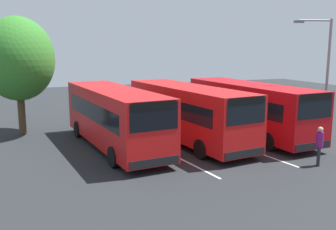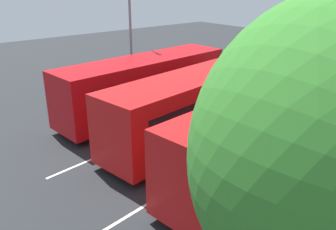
% 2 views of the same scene
% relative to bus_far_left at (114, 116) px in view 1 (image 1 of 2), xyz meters
% --- Properties ---
extents(ground_plane, '(66.37, 66.37, 0.00)m').
position_rel_bus_far_left_xyz_m(ground_plane, '(-0.10, 4.07, -1.75)').
color(ground_plane, '#232628').
extents(bus_far_left, '(10.36, 3.51, 3.19)m').
position_rel_bus_far_left_xyz_m(bus_far_left, '(0.00, 0.00, 0.00)').
color(bus_far_left, red).
rests_on(bus_far_left, ground).
extents(bus_center_left, '(10.39, 3.78, 3.19)m').
position_rel_bus_far_left_xyz_m(bus_center_left, '(0.25, 4.17, 0.00)').
color(bus_center_left, red).
rests_on(bus_center_left, ground).
extents(bus_center_right, '(10.32, 3.28, 3.19)m').
position_rel_bus_far_left_xyz_m(bus_center_right, '(0.31, 8.27, 0.00)').
color(bus_center_right, '#B70C11').
rests_on(bus_center_right, ground).
extents(pedestrian, '(0.45, 0.45, 1.83)m').
position_rel_bus_far_left_xyz_m(pedestrian, '(6.54, 7.90, -0.66)').
color(pedestrian, '#232833').
rests_on(pedestrian, ground).
extents(street_lamp, '(0.77, 2.25, 6.96)m').
position_rel_bus_far_left_xyz_m(street_lamp, '(2.13, 12.09, 2.28)').
color(street_lamp, gray).
rests_on(street_lamp, ground).
extents(depot_tree, '(4.85, 4.36, 7.20)m').
position_rel_bus_far_left_xyz_m(depot_tree, '(-5.35, -4.60, 2.88)').
color(depot_tree, '#4C3823').
rests_on(depot_tree, ground).
extents(lane_stripe_outer_left, '(13.15, 1.81, 0.01)m').
position_rel_bus_far_left_xyz_m(lane_stripe_outer_left, '(-0.10, 2.04, -1.75)').
color(lane_stripe_outer_left, silver).
rests_on(lane_stripe_outer_left, ground).
extents(lane_stripe_inner_left, '(13.15, 1.81, 0.01)m').
position_rel_bus_far_left_xyz_m(lane_stripe_inner_left, '(-0.10, 6.09, -1.75)').
color(lane_stripe_inner_left, silver).
rests_on(lane_stripe_inner_left, ground).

